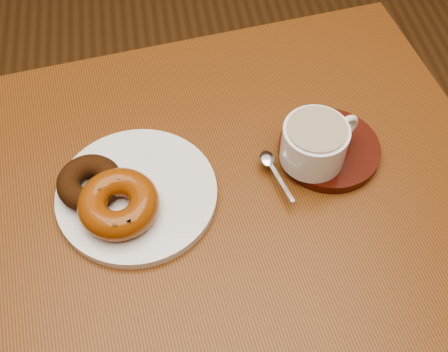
{
  "coord_description": "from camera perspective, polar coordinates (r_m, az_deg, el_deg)",
  "views": [
    {
      "loc": [
        0.18,
        -0.82,
        1.54
      ],
      "look_at": [
        0.26,
        -0.34,
        0.85
      ],
      "focal_mm": 45.0,
      "sensor_mm": 36.0,
      "label": 1
    }
  ],
  "objects": [
    {
      "name": "ground",
      "position": [
        1.75,
        -10.31,
        -7.94
      ],
      "size": [
        6.0,
        6.0,
        0.0
      ],
      "primitive_type": "plane",
      "color": "brown",
      "rests_on": "ground"
    },
    {
      "name": "cafe_table",
      "position": [
        0.97,
        -1.17,
        -5.29
      ],
      "size": [
        0.95,
        0.76,
        0.83
      ],
      "rotation": [
        0.0,
        0.0,
        0.12
      ],
      "color": "brown",
      "rests_on": "ground"
    },
    {
      "name": "donut_plate",
      "position": [
        0.85,
        -8.84,
        -1.83
      ],
      "size": [
        0.27,
        0.27,
        0.01
      ],
      "primitive_type": "cylinder",
      "rotation": [
        0.0,
        0.0,
        0.14
      ],
      "color": "white",
      "rests_on": "cafe_table"
    },
    {
      "name": "donut_cinnamon",
      "position": [
        0.85,
        -13.49,
        -0.66
      ],
      "size": [
        0.11,
        0.11,
        0.04
      ],
      "primitive_type": "torus",
      "rotation": [
        0.0,
        0.0,
        -0.19
      ],
      "color": "#361B0A",
      "rests_on": "donut_plate"
    },
    {
      "name": "donut_caramel",
      "position": [
        0.81,
        -10.68,
        -2.78
      ],
      "size": [
        0.14,
        0.14,
        0.04
      ],
      "rotation": [
        0.0,
        0.0,
        0.22
      ],
      "color": "#8D420F",
      "rests_on": "donut_plate"
    },
    {
      "name": "saucer",
      "position": [
        0.91,
        10.6,
        2.68
      ],
      "size": [
        0.18,
        0.18,
        0.02
      ],
      "primitive_type": "cylinder",
      "rotation": [
        0.0,
        0.0,
        0.11
      ],
      "color": "#3D1008",
      "rests_on": "cafe_table"
    },
    {
      "name": "coffee_cup",
      "position": [
        0.85,
        9.25,
        3.35
      ],
      "size": [
        0.13,
        0.1,
        0.07
      ],
      "rotation": [
        0.0,
        0.0,
        0.38
      ],
      "color": "white",
      "rests_on": "saucer"
    },
    {
      "name": "teaspoon",
      "position": [
        0.86,
        4.67,
        1.32
      ],
      "size": [
        0.04,
        0.1,
        0.01
      ],
      "rotation": [
        0.0,
        0.0,
        0.26
      ],
      "color": "silver",
      "rests_on": "saucer"
    }
  ]
}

